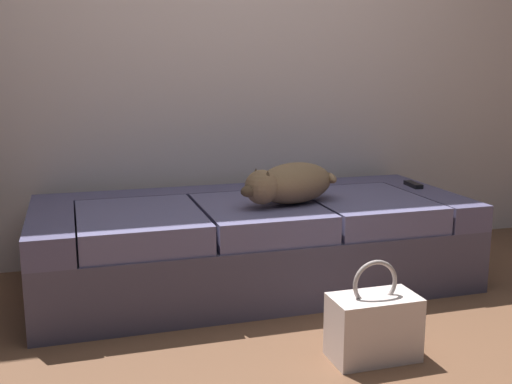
% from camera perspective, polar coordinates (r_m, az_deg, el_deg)
% --- Properties ---
extents(back_wall, '(6.40, 0.10, 2.80)m').
position_cam_1_polar(back_wall, '(3.49, -3.16, 17.13)').
color(back_wall, silver).
rests_on(back_wall, ground).
extents(couch, '(2.07, 0.89, 0.42)m').
position_cam_1_polar(couch, '(3.03, -0.28, -4.70)').
color(couch, '#494459').
rests_on(couch, ground).
extents(dog_tan, '(0.54, 0.38, 0.19)m').
position_cam_1_polar(dog_tan, '(2.88, 3.09, 0.78)').
color(dog_tan, '#876849').
rests_on(dog_tan, couch).
extents(tv_remote, '(0.06, 0.15, 0.02)m').
position_cam_1_polar(tv_remote, '(3.42, 14.34, 0.67)').
color(tv_remote, black).
rests_on(tv_remote, couch).
extents(handbag, '(0.32, 0.18, 0.38)m').
position_cam_1_polar(handbag, '(2.35, 10.81, -12.06)').
color(handbag, silver).
rests_on(handbag, ground).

